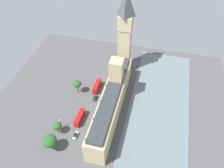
{
  "coord_description": "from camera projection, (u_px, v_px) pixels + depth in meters",
  "views": [
    {
      "loc": [
        -22.91,
        82.14,
        103.44
      ],
      "look_at": [
        1.0,
        -13.78,
        8.13
      ],
      "focal_mm": 37.11,
      "sensor_mm": 36.0,
      "label": 1
    }
  ],
  "objects": [
    {
      "name": "plane_tree_kerbside",
      "position": [
        57.0,
        126.0,
        118.51
      ],
      "size": [
        4.73,
        4.73,
        7.67
      ],
      "color": "brown",
      "rests_on": "ground"
    },
    {
      "name": "pedestrian_far_end",
      "position": [
        98.0,
        109.0,
        132.86
      ],
      "size": [
        0.43,
        0.54,
        1.55
      ],
      "rotation": [
        0.0,
        0.0,
        3.14
      ],
      "color": "gray",
      "rests_on": "ground"
    },
    {
      "name": "river_thames",
      "position": [
        157.0,
        120.0,
        128.16
      ],
      "size": [
        34.22,
        122.39,
        0.25
      ],
      "primitive_type": "cube",
      "color": "slate",
      "rests_on": "ground"
    },
    {
      "name": "pedestrian_near_tower",
      "position": [
        101.0,
        100.0,
        137.9
      ],
      "size": [
        0.5,
        0.59,
        1.5
      ],
      "rotation": [
        0.0,
        0.0,
        0.22
      ],
      "color": "navy",
      "rests_on": "ground"
    },
    {
      "name": "pedestrian_by_river_gate",
      "position": [
        103.0,
        96.0,
        140.15
      ],
      "size": [
        0.52,
        0.62,
        1.67
      ],
      "rotation": [
        0.0,
        0.0,
        0.13
      ],
      "color": "navy",
      "rests_on": "ground"
    },
    {
      "name": "ground_plane",
      "position": [
        108.0,
        111.0,
        133.16
      ],
      "size": [
        135.99,
        135.99,
        0.0
      ],
      "primitive_type": "plane",
      "color": "#4C4C4F"
    },
    {
      "name": "car_white_corner",
      "position": [
        76.0,
        135.0,
        120.06
      ],
      "size": [
        2.03,
        4.6,
        1.74
      ],
      "rotation": [
        0.0,
        0.0,
        3.08
      ],
      "color": "silver",
      "rests_on": "ground"
    },
    {
      "name": "plane_tree_midblock",
      "position": [
        50.0,
        141.0,
        110.43
      ],
      "size": [
        6.95,
        6.95,
        10.07
      ],
      "color": "brown",
      "rests_on": "ground"
    },
    {
      "name": "street_lamp_slot_10",
      "position": [
        61.0,
        121.0,
        122.23
      ],
      "size": [
        0.56,
        0.56,
        6.21
      ],
      "color": "black",
      "rests_on": "ground"
    },
    {
      "name": "plane_tree_trailing",
      "position": [
        77.0,
        84.0,
        138.64
      ],
      "size": [
        5.01,
        5.01,
        9.47
      ],
      "color": "brown",
      "rests_on": "ground"
    },
    {
      "name": "car_dark_green_under_trees",
      "position": [
        95.0,
        98.0,
        138.96
      ],
      "size": [
        2.03,
        4.27,
        1.74
      ],
      "rotation": [
        0.0,
        0.0,
        3.09
      ],
      "color": "#19472D",
      "rests_on": "ground"
    },
    {
      "name": "clock_tower",
      "position": [
        125.0,
        32.0,
        140.68
      ],
      "size": [
        8.61,
        8.61,
        55.29
      ],
      "color": "#CCBA8E",
      "rests_on": "ground"
    },
    {
      "name": "double_decker_bus_opposite_hall",
      "position": [
        97.0,
        86.0,
        143.82
      ],
      "size": [
        2.81,
        10.55,
        4.75
      ],
      "rotation": [
        0.0,
        0.0,
        -0.02
      ],
      "color": "red",
      "rests_on": "ground"
    },
    {
      "name": "street_lamp_slot_11",
      "position": [
        60.0,
        123.0,
        121.28
      ],
      "size": [
        0.56,
        0.56,
        6.42
      ],
      "color": "black",
      "rests_on": "ground"
    },
    {
      "name": "parliament_building",
      "position": [
        112.0,
        100.0,
        128.15
      ],
      "size": [
        10.4,
        65.99,
        27.77
      ],
      "color": "tan",
      "rests_on": "ground"
    },
    {
      "name": "double_decker_bus_leading",
      "position": [
        80.0,
        117.0,
        126.28
      ],
      "size": [
        2.84,
        10.55,
        4.75
      ],
      "rotation": [
        0.0,
        0.0,
        -0.02
      ],
      "color": "red",
      "rests_on": "ground"
    }
  ]
}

